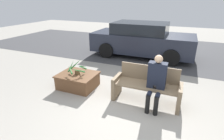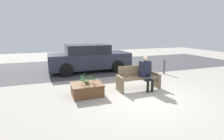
% 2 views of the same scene
% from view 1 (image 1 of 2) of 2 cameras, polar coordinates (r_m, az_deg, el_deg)
% --- Properties ---
extents(ground_plane, '(30.00, 30.00, 0.00)m').
position_cam_1_polar(ground_plane, '(4.04, 5.67, -15.22)').
color(ground_plane, '#9E998E').
extents(road_surface, '(20.00, 6.00, 0.01)m').
position_cam_1_polar(road_surface, '(9.42, 16.67, 6.21)').
color(road_surface, '#424244').
rests_on(road_surface, ground_plane).
extents(bench, '(1.67, 0.58, 0.90)m').
position_cam_1_polar(bench, '(4.49, 11.31, -5.11)').
color(bench, '#7A664C').
rests_on(bench, ground_plane).
extents(person_seated, '(0.42, 0.58, 1.30)m').
position_cam_1_polar(person_seated, '(4.17, 14.24, -3.08)').
color(person_seated, black).
rests_on(person_seated, ground_plane).
extents(planter_box, '(1.08, 0.89, 0.42)m').
position_cam_1_polar(planter_box, '(5.26, -11.06, -3.20)').
color(planter_box, brown).
rests_on(planter_box, ground_plane).
extents(potted_plant, '(0.61, 0.61, 0.42)m').
position_cam_1_polar(potted_plant, '(5.11, -11.40, 0.52)').
color(potted_plant, brown).
rests_on(potted_plant, planter_box).
extents(parked_car, '(4.43, 1.98, 1.50)m').
position_cam_1_polar(parked_car, '(8.09, 9.66, 9.75)').
color(parked_car, '#232838').
rests_on(parked_car, ground_plane).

